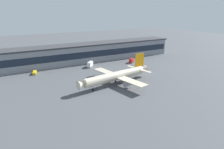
% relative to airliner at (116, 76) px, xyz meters
% --- Properties ---
extents(ground_plane, '(600.00, 600.00, 0.00)m').
position_rel_airliner_xyz_m(ground_plane, '(11.73, 3.50, -5.07)').
color(ground_plane, '#4C4F54').
extents(terminal_building, '(157.24, 19.39, 15.50)m').
position_rel_airliner_xyz_m(terminal_building, '(11.73, 61.69, 2.70)').
color(terminal_building, gray).
rests_on(terminal_building, ground_plane).
extents(airliner, '(51.67, 44.24, 16.15)m').
position_rel_airliner_xyz_m(airliner, '(0.00, 0.00, 0.00)').
color(airliner, beige).
rests_on(airliner, ground_plane).
extents(stair_truck, '(6.24, 5.52, 3.55)m').
position_rel_airliner_xyz_m(stair_truck, '(37.98, 38.42, -3.09)').
color(stair_truck, red).
rests_on(stair_truck, ground_plane).
extents(belt_loader, '(3.72, 6.70, 1.95)m').
position_rel_airliner_xyz_m(belt_loader, '(-39.37, 45.38, -3.92)').
color(belt_loader, yellow).
rests_on(belt_loader, ground_plane).
extents(catering_truck, '(6.73, 7.10, 4.15)m').
position_rel_airliner_xyz_m(catering_truck, '(1.82, 43.02, -2.78)').
color(catering_truck, white).
rests_on(catering_truck, ground_plane).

